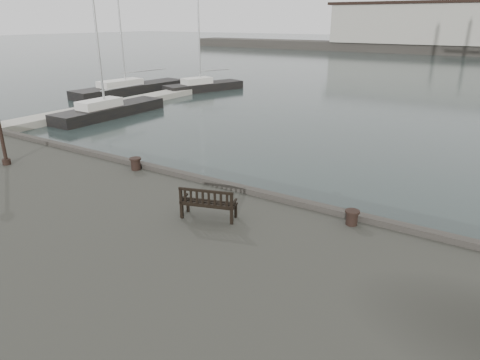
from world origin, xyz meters
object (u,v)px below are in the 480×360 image
object	(u,v)px
yacht_b	(131,90)
yacht_d	(204,89)
bollard_left	(136,164)
yacht_c	(110,113)
bollard_right	(352,218)
bench	(209,209)

from	to	relation	value
yacht_b	yacht_d	size ratio (longest dim) A/B	1.48
bollard_left	yacht_d	world-z (taller)	yacht_d
bollard_left	yacht_c	xyz separation A→B (m)	(-14.18, 11.01, -1.55)
yacht_b	yacht_d	world-z (taller)	yacht_b
yacht_b	yacht_c	bearing A→B (deg)	-45.74
bollard_left	bollard_right	world-z (taller)	bollard_left
bollard_right	yacht_b	bearing A→B (deg)	146.12
yacht_b	yacht_c	world-z (taller)	yacht_b
yacht_d	bollard_left	bearing A→B (deg)	-38.57
bollard_right	yacht_c	world-z (taller)	yacht_c
bollard_left	yacht_d	xyz separation A→B (m)	(-15.69, 24.77, -1.56)
bollard_left	yacht_b	bearing A→B (deg)	136.84
yacht_d	yacht_c	bearing A→B (deg)	-64.66
yacht_b	yacht_c	size ratio (longest dim) A/B	1.27
bench	bollard_left	xyz separation A→B (m)	(-4.89, 1.90, -0.06)
bollard_left	yacht_b	xyz separation A→B (m)	(-21.14, 19.82, -1.55)
bench	yacht_b	world-z (taller)	yacht_b
yacht_c	yacht_b	bearing A→B (deg)	128.15
bench	yacht_d	xyz separation A→B (m)	(-20.57, 26.68, -1.62)
bollard_right	yacht_d	size ratio (longest dim) A/B	0.04
yacht_c	yacht_d	xyz separation A→B (m)	(-1.51, 13.76, -0.01)
bollard_right	yacht_d	xyz separation A→B (m)	(-24.18, 24.85, -1.54)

